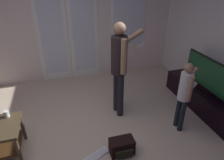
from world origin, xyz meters
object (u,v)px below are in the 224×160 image
Objects in this scene: person_adult at (120,63)px; loose_keyboard at (95,157)px; backpack at (122,147)px; cup_near_edge at (7,114)px; tv_stand at (202,99)px; person_child at (185,92)px; flat_screen_tv at (208,75)px.

person_adult is 3.65× the size of loose_keyboard.
loose_keyboard is at bearing 175.83° from backpack.
cup_near_edge is (-1.49, 0.62, 0.44)m from backpack.
cup_near_edge is (-3.30, -0.00, 0.36)m from tv_stand.
cup_near_edge is (-2.57, 0.37, -0.14)m from person_child.
tv_stand is 1.77m from person_adult.
tv_stand is 1.09× the size of person_adult.
person_child is 2.60m from cup_near_edge.
person_adult is at bearing 169.02° from flat_screen_tv.
person_child is (-0.73, -0.38, 0.50)m from tv_stand.
tv_stand is at bearing -11.10° from person_adult.
person_adult is 1.83m from cup_near_edge.
cup_near_edge is at bearing -179.88° from flat_screen_tv.
tv_stand is at bearing -65.64° from flat_screen_tv.
person_adult reaches higher than tv_stand.
person_adult is 16.98× the size of cup_near_edge.
flat_screen_tv is at bearing -10.98° from person_adult.
loose_keyboard is (-2.19, -0.60, -0.69)m from flat_screen_tv.
cup_near_edge is at bearing -170.04° from person_adult.
backpack is (-1.07, -0.25, -0.58)m from person_child.
cup_near_edge reaches higher than tv_stand.
backpack is 3.54× the size of cup_near_edge.
person_child reaches higher than backpack.
flat_screen_tv reaches higher than tv_stand.
flat_screen_tv is at bearing 15.36° from loose_keyboard.
loose_keyboard is at bearing -164.74° from tv_stand.
flat_screen_tv is 2.38m from loose_keyboard.
backpack is at bearing -105.38° from person_adult.
person_child reaches higher than flat_screen_tv.
tv_stand is 2.28m from loose_keyboard.
flat_screen_tv is 1.60m from person_adult.
loose_keyboard is at bearing -171.37° from person_child.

